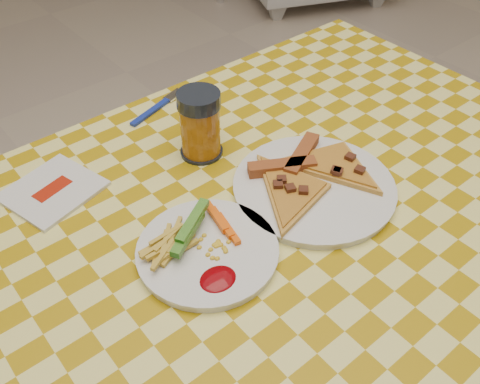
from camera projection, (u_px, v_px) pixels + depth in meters
name	position (u px, v px, depth m)	size (l,w,h in m)	color
table	(266.00, 255.00, 0.89)	(1.28, 0.88, 0.76)	silver
plate_left	(208.00, 252.00, 0.79)	(0.21, 0.21, 0.01)	white
plate_right	(314.00, 188.00, 0.90)	(0.27, 0.27, 0.01)	white
fries_veggies	(197.00, 242.00, 0.78)	(0.16, 0.15, 0.04)	gold
pizza_slices	(309.00, 176.00, 0.90)	(0.33, 0.27, 0.02)	gold
drink_glass	(200.00, 125.00, 0.94)	(0.08, 0.08, 0.13)	black
napkin	(53.00, 190.00, 0.90)	(0.17, 0.16, 0.01)	silver
fork	(158.00, 106.00, 1.08)	(0.15, 0.06, 0.01)	navy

